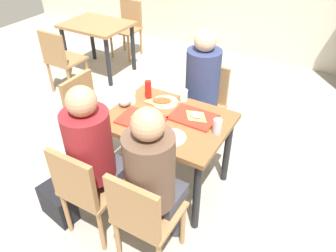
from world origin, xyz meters
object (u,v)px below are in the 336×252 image
(pizza_slice_c, at_px, (162,101))
(handbag, at_px, (58,203))
(main_table, at_px, (168,130))
(chair_left_end, at_px, (89,112))
(person_in_brown_jacket, at_px, (153,174))
(pizza_slice_b, at_px, (196,115))
(pizza_slice_a, at_px, (145,117))
(person_far_side, at_px, (201,85))
(plastic_cup_a, at_px, (184,95))
(plastic_cup_b, at_px, (149,135))
(condiment_bottle, at_px, (148,89))
(tray_red_far, at_px, (193,117))
(background_table, at_px, (97,32))
(person_in_red, at_px, (94,150))
(background_chair_near, at_px, (61,58))
(foil_bundle, at_px, (124,101))
(paper_plate_center, at_px, (165,102))
(background_chair_far, at_px, (128,24))
(chair_far_side, at_px, (205,100))
(plastic_cup_c, at_px, (132,98))
(tray_red_near, at_px, (141,120))
(soda_can, at_px, (217,126))
(chair_near_left, at_px, (86,187))
(chair_near_right, at_px, (143,215))
(paper_plate_near_edge, at_px, (171,137))

(pizza_slice_c, height_order, handbag, pizza_slice_c)
(main_table, bearing_deg, chair_left_end, 180.00)
(person_in_brown_jacket, bearing_deg, pizza_slice_b, 94.21)
(pizza_slice_a, xyz_separation_m, pizza_slice_b, (0.34, 0.23, 0.00))
(person_far_side, relative_size, plastic_cup_a, 12.61)
(plastic_cup_b, xyz_separation_m, condiment_bottle, (-0.34, 0.52, 0.03))
(tray_red_far, xyz_separation_m, background_table, (-2.20, 1.41, -0.13))
(person_in_red, bearing_deg, person_far_side, 78.78)
(condiment_bottle, xyz_separation_m, handbag, (-0.28, -0.97, -0.67))
(background_table, relative_size, background_chair_near, 1.06)
(foil_bundle, bearing_deg, paper_plate_center, 39.66)
(tray_red_far, height_order, background_chair_far, background_chair_far)
(paper_plate_center, xyz_separation_m, pizza_slice_c, (-0.02, -0.02, 0.01))
(main_table, xyz_separation_m, chair_far_side, (0.00, 0.75, -0.11))
(person_far_side, bearing_deg, plastic_cup_c, -124.92)
(tray_red_near, bearing_deg, pizza_slice_c, 89.94)
(plastic_cup_c, bearing_deg, soda_can, -2.64)
(background_chair_near, xyz_separation_m, background_chair_far, (0.00, 1.47, 0.00))
(pizza_slice_c, relative_size, condiment_bottle, 1.69)
(pizza_slice_b, bearing_deg, plastic_cup_a, 138.19)
(handbag, bearing_deg, chair_left_end, 109.81)
(tray_red_near, bearing_deg, background_chair_near, 153.61)
(chair_near_left, height_order, plastic_cup_c, chair_near_left)
(chair_near_right, bearing_deg, chair_near_left, 180.00)
(soda_can, bearing_deg, chair_near_right, -102.45)
(paper_plate_near_edge, height_order, plastic_cup_c, plastic_cup_c)
(tray_red_far, bearing_deg, foil_bundle, -167.50)
(paper_plate_near_edge, xyz_separation_m, pizza_slice_c, (-0.32, 0.39, 0.01))
(person_in_brown_jacket, distance_m, pizza_slice_b, 0.74)
(chair_left_end, distance_m, plastic_cup_b, 0.99)
(main_table, height_order, background_table, same)
(chair_left_end, xyz_separation_m, person_far_side, (0.87, 0.61, 0.25))
(person_in_brown_jacket, relative_size, background_chair_far, 1.48)
(background_chair_far, bearing_deg, chair_near_right, -53.01)
(plastic_cup_a, xyz_separation_m, plastic_cup_c, (-0.37, -0.26, 0.00))
(chair_near_right, bearing_deg, condiment_bottle, 120.33)
(paper_plate_center, xyz_separation_m, plastic_cup_a, (0.12, 0.11, 0.05))
(person_in_red, distance_m, pizza_slice_c, 0.81)
(foil_bundle, relative_size, handbag, 0.31)
(paper_plate_center, bearing_deg, pizza_slice_a, -90.61)
(person_in_brown_jacket, bearing_deg, plastic_cup_b, 126.24)
(pizza_slice_c, relative_size, background_chair_far, 0.32)
(paper_plate_near_edge, bearing_deg, tray_red_near, 166.84)
(person_far_side, height_order, tray_red_near, person_far_side)
(paper_plate_near_edge, height_order, background_chair_near, background_chair_near)
(person_far_side, relative_size, background_chair_near, 1.48)
(pizza_slice_c, bearing_deg, chair_left_end, -165.01)
(person_in_brown_jacket, distance_m, plastic_cup_a, 0.97)
(person_in_red, relative_size, pizza_slice_c, 4.65)
(person_in_brown_jacket, xyz_separation_m, paper_plate_center, (-0.39, 0.82, -0.01))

